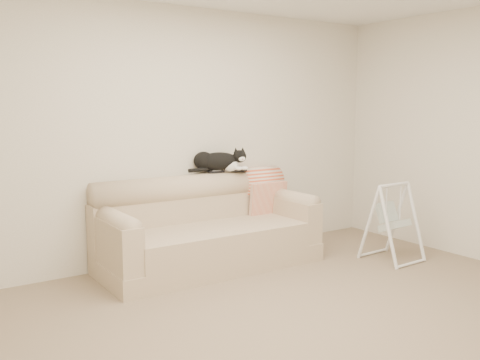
{
  "coord_description": "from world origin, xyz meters",
  "views": [
    {
      "loc": [
        -2.59,
        -2.94,
        1.61
      ],
      "look_at": [
        0.22,
        1.27,
        0.9
      ],
      "focal_mm": 40.0,
      "sensor_mm": 36.0,
      "label": 1
    }
  ],
  "objects_px": {
    "remote_b": "(239,171)",
    "tuxedo_cat": "(218,161)",
    "remote_a": "(216,172)",
    "sofa": "(206,231)",
    "baby_swing": "(392,222)"
  },
  "relations": [
    {
      "from": "remote_b",
      "to": "tuxedo_cat",
      "type": "xyz_separation_m",
      "value": [
        -0.23,
        0.05,
        0.11
      ]
    },
    {
      "from": "remote_b",
      "to": "tuxedo_cat",
      "type": "bearing_deg",
      "value": 166.65
    },
    {
      "from": "remote_b",
      "to": "remote_a",
      "type": "bearing_deg",
      "value": 171.53
    },
    {
      "from": "sofa",
      "to": "remote_b",
      "type": "height_order",
      "value": "remote_b"
    },
    {
      "from": "baby_swing",
      "to": "sofa",
      "type": "bearing_deg",
      "value": 151.95
    },
    {
      "from": "remote_a",
      "to": "remote_b",
      "type": "height_order",
      "value": "remote_a"
    },
    {
      "from": "remote_a",
      "to": "tuxedo_cat",
      "type": "relative_size",
      "value": 0.28
    },
    {
      "from": "sofa",
      "to": "remote_b",
      "type": "xyz_separation_m",
      "value": [
        0.53,
        0.21,
        0.56
      ]
    },
    {
      "from": "sofa",
      "to": "tuxedo_cat",
      "type": "distance_m",
      "value": 0.78
    },
    {
      "from": "sofa",
      "to": "baby_swing",
      "type": "distance_m",
      "value": 1.93
    },
    {
      "from": "tuxedo_cat",
      "to": "remote_b",
      "type": "bearing_deg",
      "value": -13.35
    },
    {
      "from": "baby_swing",
      "to": "remote_a",
      "type": "bearing_deg",
      "value": 141.18
    },
    {
      "from": "baby_swing",
      "to": "tuxedo_cat",
      "type": "bearing_deg",
      "value": 140.11
    },
    {
      "from": "tuxedo_cat",
      "to": "baby_swing",
      "type": "distance_m",
      "value": 1.92
    },
    {
      "from": "sofa",
      "to": "tuxedo_cat",
      "type": "bearing_deg",
      "value": 40.39
    }
  ]
}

